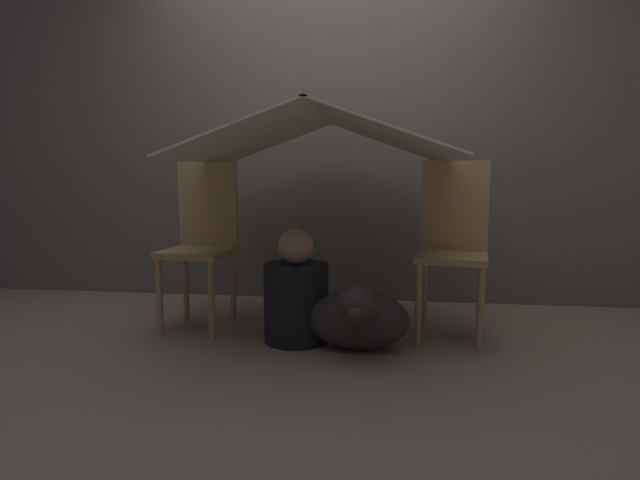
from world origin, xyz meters
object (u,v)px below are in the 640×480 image
dog (358,318)px  chair_left (202,238)px  chair_right (453,242)px  person_front (296,296)px

dog → chair_left: bearing=160.1°
chair_right → person_front: 0.91m
chair_right → dog: size_ratio=1.87×
chair_left → person_front: bearing=-14.6°
chair_right → chair_left: bearing=-170.2°
chair_left → chair_right: size_ratio=1.00×
chair_left → person_front: chair_left is taller
person_front → chair_left: bearing=160.7°
dog → chair_right: bearing=34.2°
chair_left → dog: (0.94, -0.34, -0.35)m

